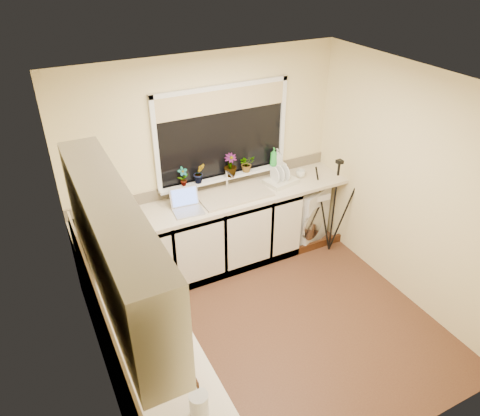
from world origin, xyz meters
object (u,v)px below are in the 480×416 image
Objects in this scene: plant_d at (247,163)px; cup_left at (165,354)px; dish_rack at (281,181)px; plant_a at (183,177)px; laptop at (186,205)px; soap_bottle_green at (274,157)px; soap_bottle_clear at (277,157)px; plant_b at (199,173)px; kettle at (140,294)px; cup_back at (301,174)px; glass_jug at (199,405)px; washing_machine at (301,212)px; tripod at (334,207)px; plant_c at (230,165)px; steel_jar at (143,347)px; microwave at (109,241)px.

plant_d is 2.71m from cup_left.
dish_rack is 1.19m from plant_a.
soap_bottle_green is (1.22, 0.25, 0.21)m from laptop.
plant_d is at bearing 50.06° from cup_left.
soap_bottle_clear is at bearing 62.54° from dish_rack.
soap_bottle_clear is (1.02, 0.01, -0.02)m from plant_b.
cup_back is at bearing 28.42° from kettle.
laptop reaches higher than glass_jug.
washing_machine is 3.76× the size of plant_d.
washing_machine is 0.51m from tripod.
plant_c is 1.16× the size of soap_bottle_green.
laptop is 0.34m from plant_a.
microwave reaches higher than steel_jar.
washing_machine is 1.71m from plant_a.
plant_d is 0.36m from soap_bottle_green.
microwave is at bearing 168.50° from washing_machine.
tripod is 3.04m from cup_left.
microwave is at bearing 92.17° from cup_left.
glass_jug is 0.79× the size of plant_a.
washing_machine is 3.46m from glass_jug.
plant_c reaches higher than kettle.
kettle is 2.54m from soap_bottle_green.
tripod is at bearing -5.63° from laptop.
kettle is at bearing -127.67° from plant_b.
soap_bottle_green is (2.22, 1.95, 0.20)m from steel_jar.
microwave is 6.56× the size of cup_left.
soap_bottle_clear is at bearing 127.00° from washing_machine.
soap_bottle_green is at bearing 150.80° from cup_back.
laptop is 1.32m from soap_bottle_clear.
soap_bottle_clear is at bearing 1.40° from plant_c.
steel_jar is at bearing -142.30° from tripod.
soap_bottle_green is at bearing 34.84° from kettle.
plant_c is (0.65, 0.24, 0.22)m from laptop.
steel_jar is at bearing -168.89° from washing_machine.
cup_left is (0.12, -0.11, -0.02)m from steel_jar.
kettle reaches higher than steel_jar.
dish_rack is 0.72m from tripod.
plant_c is at bearing 169.51° from cup_back.
steel_jar is at bearing -139.24° from soap_bottle_clear.
soap_bottle_clear is at bearing 140.13° from tripod.
washing_machine is at bearing 45.17° from glass_jug.
plant_a reaches higher than glass_jug.
laptop is 0.93× the size of dish_rack.
laptop is 3.61× the size of cup_left.
washing_machine is at bearing -29.25° from soap_bottle_clear.
dish_rack is (1.22, 0.05, -0.03)m from laptop.
plant_c is 2.57m from cup_left.
plant_a is at bearing 158.86° from dish_rack.
washing_machine is at bearing 27.97° from kettle.
kettle is at bearing -122.52° from plant_a.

